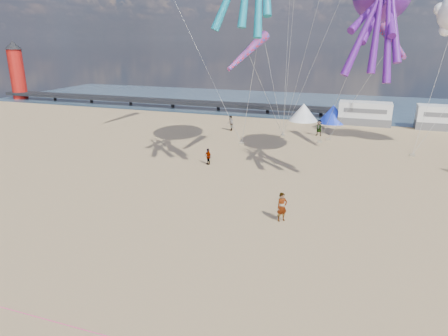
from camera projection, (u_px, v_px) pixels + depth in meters
The scene contains 19 objects.
ground at pixel (219, 279), 18.94m from camera, with size 120.00×120.00×0.00m, color tan.
water at pixel (328, 105), 68.34m from camera, with size 120.00×120.00×0.00m, color #324A5F.
pier at pixel (151, 100), 66.90m from camera, with size 60.00×3.00×0.50m, color black.
lighthouse at pixel (17, 74), 74.56m from camera, with size 2.60×2.60×9.00m, color #A5140F.
motorhome_0 at pixel (365, 113), 52.53m from camera, with size 6.60×2.50×3.00m, color silver.
motorhome_1 at pixel (445, 118), 49.56m from camera, with size 6.60×2.50×3.00m, color silver.
tent_white at pixel (303, 112), 55.12m from camera, with size 4.00×4.00×2.40m, color white.
tent_blue at pixel (333, 114), 53.87m from camera, with size 4.00×4.00×2.40m, color #1933CC.
standing_person at pixel (282, 207), 24.77m from camera, with size 0.68×0.45×1.87m, color tan.
beachgoer_1 at pixel (230, 123), 49.25m from camera, with size 0.91×0.59×1.87m, color #7F6659.
beachgoer_3 at pixel (208, 156), 36.04m from camera, with size 0.96×0.55×1.48m, color #7F6659.
beachgoer_4 at pixel (319, 128), 46.72m from camera, with size 1.08×0.45×1.85m, color #7F6659.
sandbag_a at pixel (242, 143), 43.02m from camera, with size 0.50×0.35×0.22m, color gray.
sandbag_b at pixel (320, 142), 43.69m from camera, with size 0.50×0.35×0.22m, color gray.
sandbag_c at pixel (412, 155), 38.71m from camera, with size 0.50×0.35×0.22m, color gray.
sandbag_d at pixel (328, 139), 44.78m from camera, with size 0.50×0.35×0.22m, color gray.
sandbag_e at pixel (283, 136), 46.52m from camera, with size 0.50×0.35×0.22m, color gray.
windsock_mid at pixel (393, 42), 35.31m from camera, with size 1.00×5.83×5.83m, color red, non-canonical shape.
windsock_right at pixel (248, 52), 34.19m from camera, with size 0.90×5.71×5.71m, color red, non-canonical shape.
Camera 1 is at (5.62, -15.38, 10.90)m, focal length 32.00 mm.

